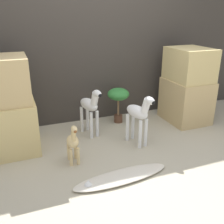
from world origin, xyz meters
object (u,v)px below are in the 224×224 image
(potted_palm_front, at_px, (118,97))
(surfboard, at_px, (121,177))
(zebra_left, at_px, (90,106))
(giraffe_figurine, at_px, (73,142))
(zebra_right, at_px, (139,114))

(potted_palm_front, bearing_deg, surfboard, -111.33)
(zebra_left, height_order, giraffe_figurine, zebra_left)
(zebra_left, bearing_deg, surfboard, -90.76)
(zebra_right, height_order, giraffe_figurine, zebra_right)
(zebra_right, bearing_deg, potted_palm_front, 87.13)
(zebra_right, relative_size, zebra_left, 1.00)
(giraffe_figurine, xyz_separation_m, potted_palm_front, (0.94, 0.92, 0.15))
(giraffe_figurine, relative_size, potted_palm_front, 0.94)
(zebra_right, xyz_separation_m, potted_palm_front, (0.04, 0.78, -0.01))
(zebra_right, distance_m, surfboard, 0.91)
(giraffe_figurine, relative_size, surfboard, 0.48)
(zebra_right, xyz_separation_m, zebra_left, (-0.50, 0.49, 0.00))
(potted_palm_front, xyz_separation_m, surfboard, (-0.55, -1.41, -0.40))
(zebra_right, relative_size, potted_palm_front, 1.27)
(giraffe_figurine, bearing_deg, surfboard, -51.52)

